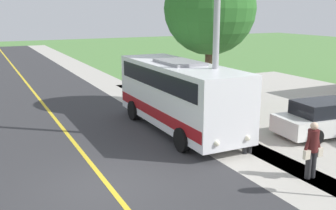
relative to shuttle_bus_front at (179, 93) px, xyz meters
name	(u,v)px	position (x,y,z in m)	size (l,w,h in m)	color
ground_plane	(108,185)	(4.46, 3.93, -1.65)	(120.00, 120.00, 0.00)	#548442
road_surface	(108,185)	(4.46, 3.93, -1.64)	(8.00, 100.00, 0.01)	#333335
sidewalk	(250,157)	(-0.74, 3.93, -1.64)	(2.40, 100.00, 0.01)	#B2ADA3
road_centre_line	(108,185)	(4.46, 3.93, -1.64)	(0.16, 100.00, 0.00)	gold
shuttle_bus_front	(179,93)	(0.00, 0.00, 0.00)	(2.56, 7.86, 3.00)	white
pedestrian_with_bags	(312,148)	(-1.29, 6.19, -0.68)	(0.72, 0.34, 1.78)	#262628
pedestrian_waiting	(248,127)	(-0.88, 3.60, -0.66)	(0.72, 0.34, 1.82)	#262628
street_light_pole	(214,23)	(-0.43, 1.88, 2.94)	(1.97, 0.24, 8.34)	#9E9EA3
parked_car_near	(326,119)	(-5.14, 3.26, -0.96)	(4.54, 2.32, 1.45)	white
tree_curbside	(210,9)	(-2.94, -2.40, 3.45)	(4.51, 4.51, 7.37)	brown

